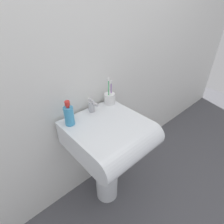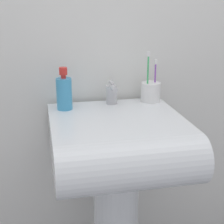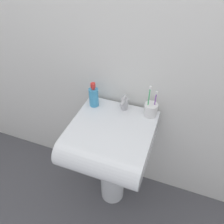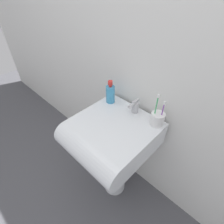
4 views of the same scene
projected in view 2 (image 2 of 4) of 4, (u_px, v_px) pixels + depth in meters
wall_back at (102, 5)px, 1.42m from camera, size 5.00×0.05×2.40m
sink_basin at (120, 145)px, 1.27m from camera, size 0.50×0.53×0.17m
faucet at (112, 93)px, 1.44m from camera, size 0.05×0.10×0.10m
toothbrush_cup at (151, 92)px, 1.48m from camera, size 0.08×0.08×0.22m
soap_bottle at (64, 92)px, 1.37m from camera, size 0.06×0.06×0.17m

